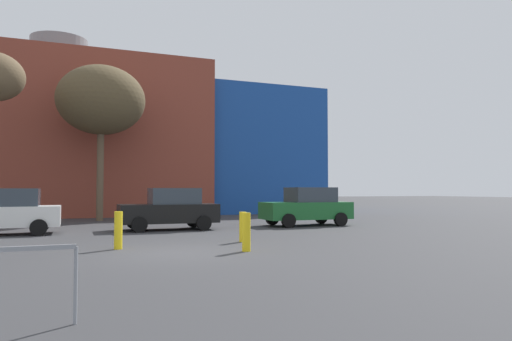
{
  "coord_description": "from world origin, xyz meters",
  "views": [
    {
      "loc": [
        -2.61,
        -13.01,
        1.73
      ],
      "look_at": [
        4.71,
        5.6,
        2.58
      ],
      "focal_mm": 32.86,
      "sensor_mm": 36.0,
      "label": 1
    }
  ],
  "objects_px": {
    "parked_car_2": "(170,209)",
    "bollard_yellow_0": "(243,227)",
    "parked_car_3": "(307,207)",
    "bollard_yellow_1": "(118,230)",
    "bollard_yellow_2": "(246,232)",
    "parked_car_1": "(4,212)",
    "bare_tree_0": "(101,101)"
  },
  "relations": [
    {
      "from": "parked_car_3",
      "to": "bollard_yellow_0",
      "type": "height_order",
      "value": "parked_car_3"
    },
    {
      "from": "parked_car_3",
      "to": "bare_tree_0",
      "type": "bearing_deg",
      "value": -39.12
    },
    {
      "from": "parked_car_2",
      "to": "bare_tree_0",
      "type": "relative_size",
      "value": 0.47
    },
    {
      "from": "parked_car_1",
      "to": "parked_car_3",
      "type": "relative_size",
      "value": 0.96
    },
    {
      "from": "parked_car_2",
      "to": "bollard_yellow_0",
      "type": "distance_m",
      "value": 5.86
    },
    {
      "from": "parked_car_2",
      "to": "bollard_yellow_0",
      "type": "xyz_separation_m",
      "value": [
        1.34,
        -5.69,
        -0.4
      ]
    },
    {
      "from": "parked_car_1",
      "to": "parked_car_2",
      "type": "distance_m",
      "value": 6.43
    },
    {
      "from": "bollard_yellow_2",
      "to": "bollard_yellow_0",
      "type": "bearing_deg",
      "value": 72.46
    },
    {
      "from": "bollard_yellow_1",
      "to": "parked_car_1",
      "type": "bearing_deg",
      "value": 121.05
    },
    {
      "from": "parked_car_2",
      "to": "bollard_yellow_0",
      "type": "height_order",
      "value": "parked_car_2"
    },
    {
      "from": "bare_tree_0",
      "to": "bollard_yellow_2",
      "type": "bearing_deg",
      "value": -78.61
    },
    {
      "from": "bare_tree_0",
      "to": "bollard_yellow_1",
      "type": "relative_size",
      "value": 8.05
    },
    {
      "from": "parked_car_1",
      "to": "bare_tree_0",
      "type": "distance_m",
      "value": 10.39
    },
    {
      "from": "parked_car_2",
      "to": "bollard_yellow_2",
      "type": "xyz_separation_m",
      "value": [
        0.61,
        -8.01,
        -0.36
      ]
    },
    {
      "from": "parked_car_3",
      "to": "bollard_yellow_1",
      "type": "distance_m",
      "value": 11.32
    },
    {
      "from": "bare_tree_0",
      "to": "bollard_yellow_2",
      "type": "distance_m",
      "value": 17.09
    },
    {
      "from": "bollard_yellow_1",
      "to": "parked_car_2",
      "type": "bearing_deg",
      "value": 66.16
    },
    {
      "from": "parked_car_1",
      "to": "parked_car_3",
      "type": "distance_m",
      "value": 13.19
    },
    {
      "from": "bollard_yellow_1",
      "to": "bollard_yellow_2",
      "type": "relative_size",
      "value": 1.01
    },
    {
      "from": "parked_car_1",
      "to": "parked_car_3",
      "type": "xyz_separation_m",
      "value": [
        13.19,
        -0.0,
        0.03
      ]
    },
    {
      "from": "bollard_yellow_2",
      "to": "bollard_yellow_1",
      "type": "bearing_deg",
      "value": 151.02
    },
    {
      "from": "parked_car_3",
      "to": "bollard_yellow_1",
      "type": "height_order",
      "value": "parked_car_3"
    },
    {
      "from": "bollard_yellow_0",
      "to": "bollard_yellow_1",
      "type": "height_order",
      "value": "bollard_yellow_1"
    },
    {
      "from": "parked_car_1",
      "to": "bare_tree_0",
      "type": "relative_size",
      "value": 0.47
    },
    {
      "from": "parked_car_1",
      "to": "parked_car_3",
      "type": "bearing_deg",
      "value": -180.0
    },
    {
      "from": "parked_car_1",
      "to": "bollard_yellow_2",
      "type": "relative_size",
      "value": 3.81
    },
    {
      "from": "parked_car_1",
      "to": "bare_tree_0",
      "type": "bearing_deg",
      "value": -117.37
    },
    {
      "from": "bollard_yellow_0",
      "to": "bollard_yellow_2",
      "type": "bearing_deg",
      "value": -107.54
    },
    {
      "from": "parked_car_2",
      "to": "bare_tree_0",
      "type": "bearing_deg",
      "value": -71.51
    },
    {
      "from": "bollard_yellow_0",
      "to": "bollard_yellow_1",
      "type": "distance_m",
      "value": 4.09
    },
    {
      "from": "bollard_yellow_1",
      "to": "bollard_yellow_2",
      "type": "xyz_separation_m",
      "value": [
        3.33,
        -1.85,
        -0.01
      ]
    },
    {
      "from": "bollard_yellow_0",
      "to": "parked_car_1",
      "type": "bearing_deg",
      "value": 143.8
    }
  ]
}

